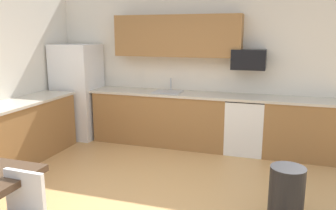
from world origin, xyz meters
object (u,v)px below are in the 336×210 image
object	(u,v)px
trash_bin	(286,194)
refrigerator	(78,91)
oven_range	(245,125)
microwave	(249,59)

from	to	relation	value
trash_bin	refrigerator	bearing A→B (deg)	152.10
refrigerator	oven_range	distance (m)	3.13
refrigerator	microwave	size ratio (longest dim) A/B	3.24
refrigerator	microwave	bearing A→B (deg)	3.32
refrigerator	microwave	world-z (taller)	refrigerator
microwave	trash_bin	world-z (taller)	microwave
microwave	trash_bin	distance (m)	2.55
refrigerator	oven_range	xyz separation A→B (m)	(3.10, 0.08, -0.42)
refrigerator	oven_range	world-z (taller)	refrigerator
microwave	refrigerator	bearing A→B (deg)	-176.68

